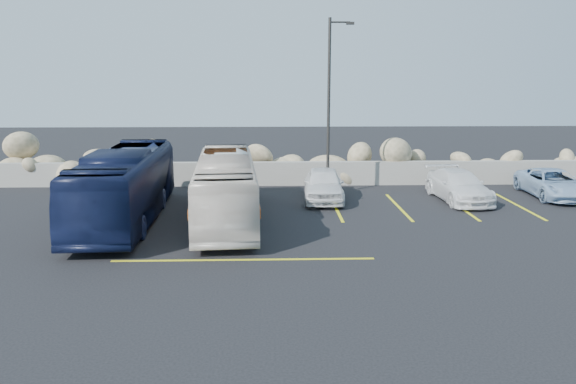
{
  "coord_description": "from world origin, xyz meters",
  "views": [
    {
      "loc": [
        -0.15,
        -16.12,
        5.52
      ],
      "look_at": [
        0.48,
        4.0,
        1.31
      ],
      "focal_mm": 35.0,
      "sensor_mm": 36.0,
      "label": 1
    }
  ],
  "objects_px": {
    "lamppost": "(330,102)",
    "car_c": "(458,186)",
    "tour_coach": "(125,185)",
    "car_d": "(553,183)",
    "car_a": "(324,184)",
    "vintage_bus": "(226,188)"
  },
  "relations": [
    {
      "from": "lamppost",
      "to": "car_c",
      "type": "distance_m",
      "value": 6.86
    },
    {
      "from": "tour_coach",
      "to": "car_c",
      "type": "xyz_separation_m",
      "value": [
        13.94,
        3.12,
        -0.71
      ]
    },
    {
      "from": "car_d",
      "to": "car_c",
      "type": "bearing_deg",
      "value": -170.7
    },
    {
      "from": "tour_coach",
      "to": "car_c",
      "type": "distance_m",
      "value": 14.3
    },
    {
      "from": "car_a",
      "to": "tour_coach",
      "type": "bearing_deg",
      "value": -153.61
    },
    {
      "from": "car_a",
      "to": "car_d",
      "type": "relative_size",
      "value": 0.94
    },
    {
      "from": "vintage_bus",
      "to": "car_c",
      "type": "xyz_separation_m",
      "value": [
        10.11,
        3.26,
        -0.61
      ]
    },
    {
      "from": "lamppost",
      "to": "car_a",
      "type": "relative_size",
      "value": 1.86
    },
    {
      "from": "vintage_bus",
      "to": "car_d",
      "type": "bearing_deg",
      "value": 10.73
    },
    {
      "from": "tour_coach",
      "to": "car_d",
      "type": "xyz_separation_m",
      "value": [
        18.52,
        3.69,
        -0.75
      ]
    },
    {
      "from": "car_a",
      "to": "car_d",
      "type": "height_order",
      "value": "car_a"
    },
    {
      "from": "lamppost",
      "to": "car_a",
      "type": "height_order",
      "value": "lamppost"
    },
    {
      "from": "tour_coach",
      "to": "lamppost",
      "type": "bearing_deg",
      "value": 26.26
    },
    {
      "from": "car_d",
      "to": "tour_coach",
      "type": "bearing_deg",
      "value": -166.52
    },
    {
      "from": "tour_coach",
      "to": "car_d",
      "type": "distance_m",
      "value": 18.9
    },
    {
      "from": "car_a",
      "to": "vintage_bus",
      "type": "bearing_deg",
      "value": -136.07
    },
    {
      "from": "vintage_bus",
      "to": "car_c",
      "type": "height_order",
      "value": "vintage_bus"
    },
    {
      "from": "tour_coach",
      "to": "car_a",
      "type": "relative_size",
      "value": 2.32
    },
    {
      "from": "lamppost",
      "to": "vintage_bus",
      "type": "distance_m",
      "value": 7.04
    },
    {
      "from": "lamppost",
      "to": "tour_coach",
      "type": "distance_m",
      "value": 9.82
    },
    {
      "from": "car_c",
      "to": "tour_coach",
      "type": "bearing_deg",
      "value": -171.18
    },
    {
      "from": "vintage_bus",
      "to": "car_a",
      "type": "distance_m",
      "value": 5.4
    }
  ]
}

